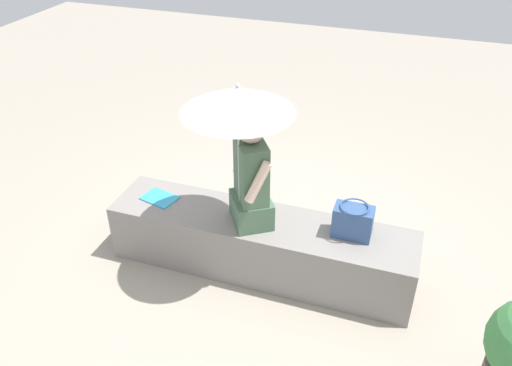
# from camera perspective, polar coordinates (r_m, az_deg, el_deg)

# --- Properties ---
(ground_plane) EXTENTS (14.00, 14.00, 0.00)m
(ground_plane) POSITION_cam_1_polar(r_m,az_deg,el_deg) (4.40, 0.46, -9.25)
(ground_plane) COLOR #9E9384
(stone_bench) EXTENTS (2.45, 0.54, 0.50)m
(stone_bench) POSITION_cam_1_polar(r_m,az_deg,el_deg) (4.24, 0.48, -6.77)
(stone_bench) COLOR gray
(stone_bench) RESTS_ON ground
(person_seated) EXTENTS (0.43, 0.50, 0.90)m
(person_seated) POSITION_cam_1_polar(r_m,az_deg,el_deg) (3.85, -0.52, 0.43)
(person_seated) COLOR #47664C
(person_seated) RESTS_ON stone_bench
(parasol) EXTENTS (0.79, 0.79, 1.16)m
(parasol) POSITION_cam_1_polar(r_m,az_deg,el_deg) (3.51, -2.01, 9.09)
(parasol) COLOR #B7B7BC
(parasol) RESTS_ON stone_bench
(handbag_black) EXTENTS (0.29, 0.22, 0.27)m
(handbag_black) POSITION_cam_1_polar(r_m,az_deg,el_deg) (3.92, 10.57, -4.13)
(handbag_black) COLOR #335184
(handbag_black) RESTS_ON stone_bench
(magazine) EXTENTS (0.32, 0.26, 0.01)m
(magazine) POSITION_cam_1_polar(r_m,az_deg,el_deg) (4.40, -10.52, -1.62)
(magazine) COLOR #339ED1
(magazine) RESTS_ON stone_bench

